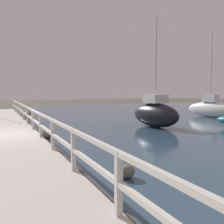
% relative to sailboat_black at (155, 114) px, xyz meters
% --- Properties ---
extents(ground_plane, '(120.00, 120.00, 0.00)m').
position_rel_sailboat_black_xyz_m(ground_plane, '(-8.97, -1.63, -0.84)').
color(ground_plane, '#4C473D').
extents(dock_walkway, '(3.24, 36.00, 0.34)m').
position_rel_sailboat_black_xyz_m(dock_walkway, '(-8.97, -1.63, -0.67)').
color(dock_walkway, beige).
rests_on(dock_walkway, ground).
extents(railing, '(0.10, 32.50, 1.00)m').
position_rel_sailboat_black_xyz_m(railing, '(-7.45, -1.63, 0.18)').
color(railing, silver).
rests_on(railing, dock_walkway).
extents(boulder_mid_strip, '(0.50, 0.45, 0.38)m').
position_rel_sailboat_black_xyz_m(boulder_mid_strip, '(-6.91, -1.39, -0.65)').
color(boulder_mid_strip, slate).
rests_on(boulder_mid_strip, ground).
extents(boulder_water_edge, '(0.46, 0.41, 0.34)m').
position_rel_sailboat_black_xyz_m(boulder_water_edge, '(-6.10, -7.96, -0.67)').
color(boulder_water_edge, '#666056').
rests_on(boulder_water_edge, ground).
extents(boulder_downstream, '(0.63, 0.57, 0.47)m').
position_rel_sailboat_black_xyz_m(boulder_downstream, '(-6.47, 10.82, -0.61)').
color(boulder_downstream, gray).
rests_on(boulder_downstream, ground).
extents(sailboat_black, '(1.90, 4.08, 6.73)m').
position_rel_sailboat_black_xyz_m(sailboat_black, '(0.00, 0.00, 0.00)').
color(sailboat_black, black).
rests_on(sailboat_black, water_surface).
extents(sailboat_white, '(1.43, 4.93, 7.44)m').
position_rel_sailboat_black_xyz_m(sailboat_white, '(7.90, 3.46, -0.08)').
color(sailboat_white, white).
rests_on(sailboat_white, water_surface).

